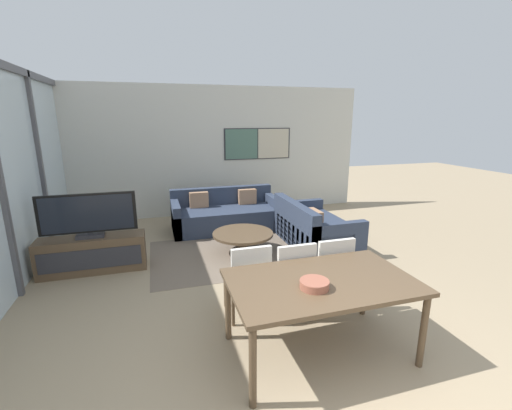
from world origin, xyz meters
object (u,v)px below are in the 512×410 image
sofa_main (225,215)px  dining_chair_centre (292,272)px  coffee_table (243,238)px  dining_chair_left (248,275)px  dining_chair_right (330,266)px  tv_console (93,254)px  sofa_side (312,230)px  fruit_bowl (314,284)px  television (88,216)px  dining_table (321,287)px

sofa_main → dining_chair_centre: size_ratio=2.40×
coffee_table → dining_chair_left: 1.84m
dining_chair_right → tv_console: bearing=146.8°
tv_console → sofa_side: sofa_side is taller
coffee_table → fruit_bowl: bearing=-91.3°
television → coffee_table: bearing=1.0°
dining_chair_right → fruit_bowl: 1.05m
tv_console → dining_table: bearing=-47.7°
sofa_main → dining_table: (0.07, -3.91, 0.40)m
dining_chair_centre → fruit_bowl: 0.85m
sofa_side → dining_table: bearing=155.7°
tv_console → coffee_table: bearing=1.0°
coffee_table → dining_chair_right: bearing=-73.6°
sofa_main → dining_chair_left: dining_chair_left is taller
television → dining_chair_left: television is taller
tv_console → coffee_table: (2.20, 0.04, 0.01)m
dining_table → dining_chair_left: (-0.47, 0.75, -0.17)m
television → dining_chair_right: size_ratio=1.47×
coffee_table → dining_table: dining_table is taller
sofa_side → dining_table: 2.84m
sofa_side → dining_chair_right: (-0.69, -1.87, 0.23)m
sofa_main → sofa_side: 1.82m
sofa_main → dining_chair_left: bearing=-97.2°
dining_table → dining_chair_right: size_ratio=1.92×
dining_table → dining_chair_centre: (0.00, 0.68, -0.17)m
dining_table → fruit_bowl: bearing=-137.8°
television → dining_chair_centre: size_ratio=1.47×
sofa_main → coffee_table: bearing=-90.0°
fruit_bowl → dining_table: bearing=42.2°
tv_console → sofa_main: bearing=32.9°
sofa_main → dining_chair_centre: 3.25m
sofa_side → dining_chair_centre: bearing=148.5°
dining_chair_left → dining_table: bearing=-57.9°
tv_console → television: (0.00, 0.00, 0.57)m
dining_chair_right → coffee_table: bearing=106.4°
sofa_side → dining_table: sofa_side is taller
dining_chair_left → sofa_side: bearing=48.1°
coffee_table → fruit_bowl: size_ratio=3.83×
coffee_table → dining_chair_right: (0.54, -1.83, 0.23)m
sofa_side → coffee_table: (-1.23, -0.04, 0.00)m
dining_chair_left → dining_chair_right: size_ratio=1.00×
sofa_main → fruit_bowl: (-0.06, -4.03, 0.51)m
dining_table → dining_chair_right: (0.47, 0.70, -0.17)m
dining_chair_left → fruit_bowl: 0.97m
tv_console → dining_chair_centre: bearing=-38.6°
dining_table → dining_chair_centre: size_ratio=1.92×
television → sofa_main: television is taller
sofa_main → dining_table: size_ratio=1.25×
tv_console → television: 0.57m
television → fruit_bowl: bearing=-50.7°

